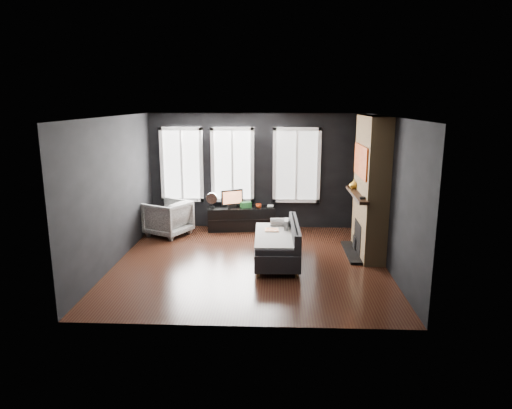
{
  "coord_description": "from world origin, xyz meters",
  "views": [
    {
      "loc": [
        0.48,
        -8.12,
        2.97
      ],
      "look_at": [
        0.1,
        0.3,
        1.05
      ],
      "focal_mm": 32.0,
      "sensor_mm": 36.0,
      "label": 1
    }
  ],
  "objects_px": {
    "media_console": "(241,218)",
    "book": "(267,202)",
    "armchair": "(168,216)",
    "mug": "(259,205)",
    "sofa": "(277,242)",
    "monitor": "(232,197)",
    "mantel_vase": "(354,184)"
  },
  "relations": [
    {
      "from": "media_console",
      "to": "sofa",
      "type": "bearing_deg",
      "value": -76.53
    },
    {
      "from": "media_console",
      "to": "mantel_vase",
      "type": "relative_size",
      "value": 8.28
    },
    {
      "from": "media_console",
      "to": "armchair",
      "type": "bearing_deg",
      "value": -169.49
    },
    {
      "from": "sofa",
      "to": "book",
      "type": "relative_size",
      "value": 9.01
    },
    {
      "from": "sofa",
      "to": "mantel_vase",
      "type": "bearing_deg",
      "value": 30.8
    },
    {
      "from": "mug",
      "to": "mantel_vase",
      "type": "xyz_separation_m",
      "value": [
        1.98,
        -1.16,
        0.72
      ]
    },
    {
      "from": "book",
      "to": "armchair",
      "type": "bearing_deg",
      "value": -162.78
    },
    {
      "from": "sofa",
      "to": "mantel_vase",
      "type": "relative_size",
      "value": 9.43
    },
    {
      "from": "sofa",
      "to": "mug",
      "type": "distance_m",
      "value": 2.19
    },
    {
      "from": "armchair",
      "to": "media_console",
      "type": "distance_m",
      "value": 1.7
    },
    {
      "from": "armchair",
      "to": "monitor",
      "type": "distance_m",
      "value": 1.53
    },
    {
      "from": "armchair",
      "to": "mug",
      "type": "distance_m",
      "value": 2.09
    },
    {
      "from": "armchair",
      "to": "monitor",
      "type": "height_order",
      "value": "monitor"
    },
    {
      "from": "armchair",
      "to": "media_console",
      "type": "bearing_deg",
      "value": 135.17
    },
    {
      "from": "armchair",
      "to": "mug",
      "type": "relative_size",
      "value": 6.94
    },
    {
      "from": "sofa",
      "to": "media_console",
      "type": "relative_size",
      "value": 1.14
    },
    {
      "from": "media_console",
      "to": "book",
      "type": "relative_size",
      "value": 7.92
    },
    {
      "from": "sofa",
      "to": "mug",
      "type": "xyz_separation_m",
      "value": [
        -0.42,
        2.14,
        0.22
      ]
    },
    {
      "from": "media_console",
      "to": "book",
      "type": "height_order",
      "value": "book"
    },
    {
      "from": "book",
      "to": "mug",
      "type": "bearing_deg",
      "value": -136.17
    },
    {
      "from": "sofa",
      "to": "mug",
      "type": "relative_size",
      "value": 14.23
    },
    {
      "from": "mug",
      "to": "media_console",
      "type": "bearing_deg",
      "value": 175.87
    },
    {
      "from": "armchair",
      "to": "book",
      "type": "bearing_deg",
      "value": 134.26
    },
    {
      "from": "armchair",
      "to": "media_console",
      "type": "height_order",
      "value": "armchair"
    },
    {
      "from": "monitor",
      "to": "mug",
      "type": "relative_size",
      "value": 4.27
    },
    {
      "from": "sofa",
      "to": "mantel_vase",
      "type": "distance_m",
      "value": 2.06
    },
    {
      "from": "mug",
      "to": "book",
      "type": "relative_size",
      "value": 0.63
    },
    {
      "from": "mug",
      "to": "mantel_vase",
      "type": "distance_m",
      "value": 2.4
    },
    {
      "from": "sofa",
      "to": "mantel_vase",
      "type": "xyz_separation_m",
      "value": [
        1.55,
        0.98,
        0.94
      ]
    },
    {
      "from": "sofa",
      "to": "mug",
      "type": "bearing_deg",
      "value": 99.82
    },
    {
      "from": "media_console",
      "to": "mantel_vase",
      "type": "distance_m",
      "value": 2.87
    },
    {
      "from": "armchair",
      "to": "sofa",
      "type": "bearing_deg",
      "value": 83.23
    }
  ]
}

